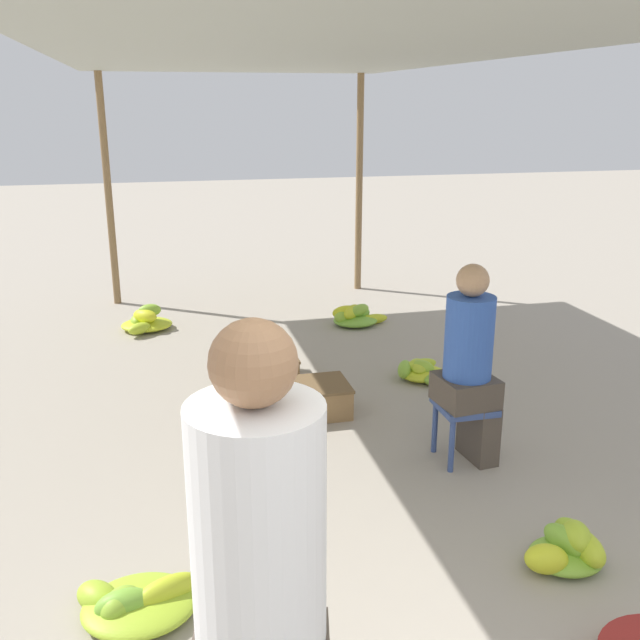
% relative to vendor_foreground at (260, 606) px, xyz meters
% --- Properties ---
extents(canopy_post_back_left, '(0.08, 0.08, 2.52)m').
position_rel_vendor_foreground_xyz_m(canopy_post_back_left, '(-0.64, 6.55, 0.37)').
color(canopy_post_back_left, olive).
rests_on(canopy_post_back_left, ground).
extents(canopy_post_back_right, '(0.08, 0.08, 2.52)m').
position_rel_vendor_foreground_xyz_m(canopy_post_back_right, '(2.22, 6.55, 0.37)').
color(canopy_post_back_right, olive).
rests_on(canopy_post_back_right, ground).
extents(canopy_tarp, '(3.26, 7.20, 0.04)m').
position_rel_vendor_foreground_xyz_m(canopy_tarp, '(0.79, 3.15, 1.65)').
color(canopy_tarp, '#9EA399').
rests_on(canopy_tarp, canopy_post_front_left).
extents(vendor_foreground, '(0.43, 0.43, 1.72)m').
position_rel_vendor_foreground_xyz_m(vendor_foreground, '(0.00, 0.00, 0.00)').
color(vendor_foreground, '#4C4238').
rests_on(vendor_foreground, ground).
extents(stool, '(0.34, 0.34, 0.39)m').
position_rel_vendor_foreground_xyz_m(stool, '(1.64, 2.18, -0.58)').
color(stool, '#384C84').
rests_on(stool, ground).
extents(vendor_seated, '(0.37, 0.37, 1.29)m').
position_rel_vendor_foreground_xyz_m(vendor_seated, '(1.65, 2.18, -0.22)').
color(vendor_seated, '#4C4238').
rests_on(vendor_seated, ground).
extents(banana_pile_left_0, '(0.61, 0.45, 0.16)m').
position_rel_vendor_foreground_xyz_m(banana_pile_left_0, '(-0.40, 1.17, -0.83)').
color(banana_pile_left_0, '#A1C52F').
rests_on(banana_pile_left_0, ground).
extents(banana_pile_left_1, '(0.51, 0.56, 0.26)m').
position_rel_vendor_foreground_xyz_m(banana_pile_left_1, '(-0.33, 5.44, -0.80)').
color(banana_pile_left_1, '#B0CB2D').
rests_on(banana_pile_left_1, ground).
extents(banana_pile_right_0, '(0.45, 0.35, 0.23)m').
position_rel_vendor_foreground_xyz_m(banana_pile_right_0, '(1.68, 1.03, -0.79)').
color(banana_pile_right_0, '#A9C82E').
rests_on(banana_pile_right_0, ground).
extents(banana_pile_right_1, '(0.54, 0.52, 0.16)m').
position_rel_vendor_foreground_xyz_m(banana_pile_right_1, '(1.90, 3.54, -0.82)').
color(banana_pile_right_1, '#B7CE2B').
rests_on(banana_pile_right_1, ground).
extents(banana_pile_right_2, '(0.63, 0.41, 0.21)m').
position_rel_vendor_foreground_xyz_m(banana_pile_right_2, '(1.77, 5.12, -0.80)').
color(banana_pile_right_2, '#8FBD32').
rests_on(banana_pile_right_2, ground).
extents(crate_near, '(0.41, 0.41, 0.19)m').
position_rel_vendor_foreground_xyz_m(crate_near, '(0.69, 3.87, -0.79)').
color(crate_near, brown).
rests_on(crate_near, ground).
extents(crate_mid, '(0.42, 0.42, 0.23)m').
position_rel_vendor_foreground_xyz_m(crate_mid, '(0.91, 3.10, -0.77)').
color(crate_mid, olive).
rests_on(crate_mid, ground).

